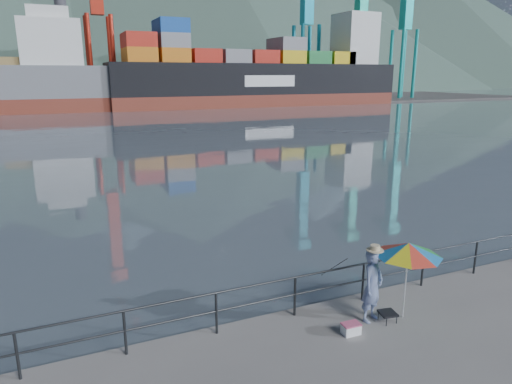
# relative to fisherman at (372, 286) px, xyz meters

# --- Properties ---
(harbor_water) EXTENTS (500.00, 280.00, 0.00)m
(harbor_water) POSITION_rel_fisherman_xyz_m (-2.56, 129.22, -0.88)
(harbor_water) COLOR #515E69
(harbor_water) RESTS_ON ground
(far_dock) EXTENTS (200.00, 40.00, 0.40)m
(far_dock) POSITION_rel_fisherman_xyz_m (7.44, 92.22, -0.88)
(far_dock) COLOR #514F4C
(far_dock) RESTS_ON ground
(guardrail) EXTENTS (22.00, 0.06, 1.03)m
(guardrail) POSITION_rel_fisherman_xyz_m (-2.56, 0.92, -0.36)
(guardrail) COLOR #2D3033
(guardrail) RESTS_ON ground
(mountains) EXTENTS (600.00, 332.80, 80.00)m
(mountains) POSITION_rel_fisherman_xyz_m (36.25, 206.96, 34.67)
(mountains) COLOR #385147
(mountains) RESTS_ON ground
(port_cranes) EXTENTS (116.00, 28.00, 38.40)m
(port_cranes) POSITION_rel_fisherman_xyz_m (28.44, 83.22, 15.12)
(port_cranes) COLOR red
(port_cranes) RESTS_ON ground
(container_stacks) EXTENTS (58.00, 5.40, 7.80)m
(container_stacks) POSITION_rel_fisherman_xyz_m (31.27, 92.72, 1.81)
(container_stacks) COLOR yellow
(container_stacks) RESTS_ON ground
(fisherman) EXTENTS (0.75, 0.64, 1.75)m
(fisherman) POSITION_rel_fisherman_xyz_m (0.00, 0.00, 0.00)
(fisherman) COLOR navy
(fisherman) RESTS_ON ground
(beach_umbrella) EXTENTS (1.80, 1.80, 1.91)m
(beach_umbrella) POSITION_rel_fisherman_xyz_m (0.79, -0.23, 0.87)
(beach_umbrella) COLOR white
(beach_umbrella) RESTS_ON ground
(folding_stool) EXTENTS (0.44, 0.44, 0.25)m
(folding_stool) POSITION_rel_fisherman_xyz_m (0.31, -0.24, -0.75)
(folding_stool) COLOR black
(folding_stool) RESTS_ON ground
(cooler_bag) EXTENTS (0.41, 0.28, 0.23)m
(cooler_bag) POSITION_rel_fisherman_xyz_m (-0.79, -0.33, -0.76)
(cooler_bag) COLOR white
(cooler_bag) RESTS_ON ground
(fishing_rod) EXTENTS (0.39, 1.70, 1.23)m
(fishing_rod) POSITION_rel_fisherman_xyz_m (-0.29, 1.23, -0.88)
(fishing_rod) COLOR black
(fishing_rod) RESTS_ON ground
(container_ship) EXTENTS (56.05, 9.34, 18.10)m
(container_ship) POSITION_rel_fisherman_xyz_m (31.86, 73.98, 4.99)
(container_ship) COLOR maroon
(container_ship) RESTS_ON ground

